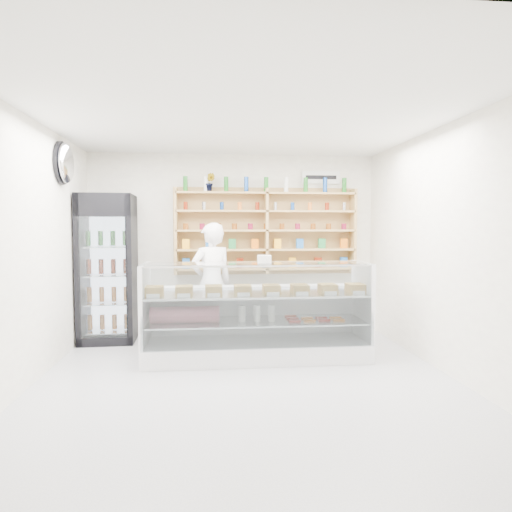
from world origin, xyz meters
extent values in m
plane|color=#B3B3B9|center=(0.00, 0.00, 0.00)|extent=(5.00, 5.00, 0.00)
plane|color=white|center=(0.00, 0.00, 2.80)|extent=(5.00, 5.00, 0.00)
plane|color=white|center=(0.00, 2.50, 1.40)|extent=(4.50, 0.00, 4.50)
plane|color=white|center=(0.00, -2.50, 1.40)|extent=(4.50, 0.00, 4.50)
plane|color=white|center=(-2.25, 0.00, 1.40)|extent=(0.00, 5.00, 5.00)
plane|color=white|center=(2.25, 0.00, 1.40)|extent=(0.00, 5.00, 5.00)
cube|color=white|center=(0.19, 0.84, 0.12)|extent=(2.78, 0.79, 0.23)
cube|color=white|center=(0.19, 1.20, 0.52)|extent=(2.78, 0.05, 0.58)
cube|color=silver|center=(0.19, 0.84, 0.47)|extent=(2.67, 0.69, 0.02)
cube|color=silver|center=(0.19, 0.84, 0.82)|extent=(2.73, 0.73, 0.02)
cube|color=silver|center=(0.19, 0.46, 0.72)|extent=(2.73, 0.11, 0.97)
cube|color=silver|center=(0.19, 0.79, 1.21)|extent=(2.73, 0.55, 0.01)
imported|color=white|center=(-0.37, 1.71, 0.86)|extent=(0.73, 0.62, 1.71)
cube|color=black|center=(-1.85, 1.98, 1.06)|extent=(0.79, 0.77, 2.12)
cube|color=#350539|center=(-1.86, 1.63, 1.96)|extent=(0.75, 0.05, 0.30)
cube|color=silver|center=(-1.86, 1.61, 0.96)|extent=(0.64, 0.03, 1.67)
cube|color=tan|center=(-0.90, 2.34, 1.59)|extent=(0.04, 0.28, 1.33)
cube|color=tan|center=(0.50, 2.34, 1.59)|extent=(0.04, 0.28, 1.33)
cube|color=tan|center=(1.90, 2.34, 1.59)|extent=(0.04, 0.28, 1.33)
cube|color=tan|center=(0.50, 2.34, 1.00)|extent=(2.80, 0.28, 0.03)
cube|color=tan|center=(0.50, 2.34, 1.30)|extent=(2.80, 0.28, 0.03)
cube|color=tan|center=(0.50, 2.34, 1.60)|extent=(2.80, 0.28, 0.03)
cube|color=tan|center=(0.50, 2.34, 1.90)|extent=(2.80, 0.28, 0.03)
cube|color=tan|center=(0.50, 2.34, 2.18)|extent=(2.80, 0.28, 0.03)
imported|color=#1E6626|center=(-0.38, 2.34, 2.34)|extent=(0.18, 0.15, 0.29)
ellipsoid|color=silver|center=(-2.17, 1.20, 2.45)|extent=(0.15, 0.50, 0.50)
cube|color=white|center=(1.40, 2.47, 2.45)|extent=(0.62, 0.03, 0.20)
camera|label=1|loc=(-0.40, -4.76, 1.64)|focal=32.00mm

